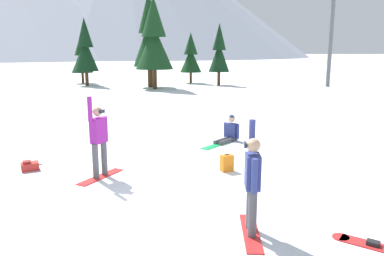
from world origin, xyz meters
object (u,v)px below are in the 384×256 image
(backpack_red, at_px, (30,166))
(ski_lift_tower, at_px, (332,26))
(backpack_orange, at_px, (227,163))
(pine_tree_short, at_px, (85,49))
(pine_tree_young, at_px, (149,36))
(pine_tree_leaning, at_px, (82,57))
(snowboarder_foreground, at_px, (252,182))
(pine_tree_broad, at_px, (154,39))
(snowboarder_midground, at_px, (99,139))
(pine_tree_twin, at_px, (191,56))
(snowboarder_background, at_px, (229,133))
(pine_tree_tall, at_px, (219,52))

(backpack_red, xyz_separation_m, ski_lift_tower, (17.51, 23.83, 5.18))
(backpack_orange, relative_size, pine_tree_short, 0.08)
(backpack_orange, height_order, ski_lift_tower, ski_lift_tower)
(pine_tree_young, distance_m, pine_tree_leaning, 8.28)
(pine_tree_short, xyz_separation_m, ski_lift_tower, (21.78, -1.78, 1.97))
(snowboarder_foreground, xyz_separation_m, backpack_orange, (0.04, 3.54, -0.72))
(pine_tree_broad, relative_size, ski_lift_tower, 0.83)
(snowboarder_foreground, distance_m, snowboarder_midground, 4.50)
(snowboarder_midground, bearing_deg, pine_tree_young, 90.92)
(pine_tree_twin, bearing_deg, backpack_orange, -90.22)
(snowboarder_background, bearing_deg, pine_tree_broad, 100.83)
(backpack_red, bearing_deg, pine_tree_young, 86.18)
(snowboarder_background, distance_m, backpack_red, 6.56)
(pine_tree_leaning, relative_size, pine_tree_tall, 0.84)
(snowboarder_foreground, bearing_deg, pine_tree_broad, 96.79)
(pine_tree_young, height_order, pine_tree_twin, pine_tree_young)
(snowboarder_background, bearing_deg, pine_tree_leaning, 113.71)
(pine_tree_young, xyz_separation_m, pine_tree_twin, (3.75, 3.91, -1.77))
(ski_lift_tower, bearing_deg, pine_tree_leaning, 168.90)
(backpack_red, distance_m, pine_tree_twin, 28.67)
(snowboarder_midground, relative_size, pine_tree_broad, 0.28)
(pine_tree_broad, height_order, pine_tree_twin, pine_tree_broad)
(pine_tree_broad, height_order, ski_lift_tower, ski_lift_tower)
(pine_tree_short, bearing_deg, pine_tree_broad, -28.41)
(snowboarder_foreground, bearing_deg, pine_tree_leaning, 108.13)
(snowboarder_midground, xyz_separation_m, snowboarder_background, (3.76, 3.77, -0.68))
(backpack_orange, xyz_separation_m, pine_tree_twin, (0.11, 28.33, 2.47))
(backpack_red, distance_m, pine_tree_broad, 22.60)
(pine_tree_twin, bearing_deg, pine_tree_leaning, 178.63)
(backpack_red, height_order, ski_lift_tower, ski_lift_tower)
(backpack_orange, xyz_separation_m, ski_lift_tower, (12.25, 24.11, 5.08))
(backpack_orange, relative_size, pine_tree_broad, 0.06)
(pine_tree_broad, distance_m, pine_tree_twin, 6.88)
(backpack_red, height_order, pine_tree_broad, pine_tree_broad)
(pine_tree_tall, bearing_deg, backpack_orange, -95.81)
(pine_tree_young, distance_m, pine_tree_twin, 5.71)
(snowboarder_foreground, xyz_separation_m, ski_lift_tower, (12.29, 27.65, 4.36))
(pine_tree_broad, bearing_deg, pine_tree_leaning, 140.33)
(snowboarder_background, xyz_separation_m, pine_tree_leaning, (-11.06, 25.19, 2.29))
(pine_tree_young, height_order, pine_tree_tall, pine_tree_young)
(snowboarder_foreground, relative_size, pine_tree_short, 0.32)
(pine_tree_leaning, height_order, pine_tree_tall, pine_tree_tall)
(ski_lift_tower, bearing_deg, pine_tree_twin, 160.84)
(backpack_red, bearing_deg, ski_lift_tower, 53.70)
(snowboarder_foreground, height_order, ski_lift_tower, ski_lift_tower)
(backpack_red, bearing_deg, pine_tree_leaning, 100.60)
(snowboarder_background, xyz_separation_m, backpack_red, (-5.77, -3.11, -0.20))
(pine_tree_twin, bearing_deg, pine_tree_tall, -42.54)
(backpack_red, relative_size, pine_tree_leaning, 0.11)
(snowboarder_background, relative_size, ski_lift_tower, 0.17)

